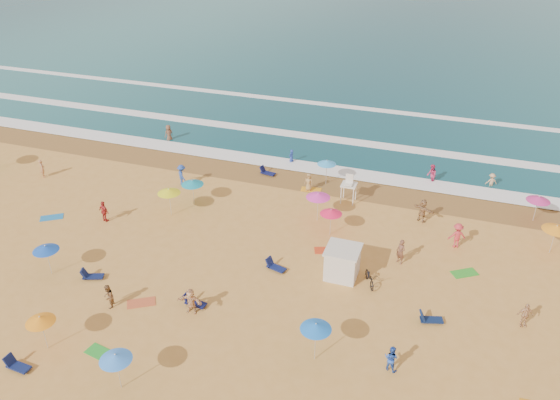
% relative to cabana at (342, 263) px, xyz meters
% --- Properties ---
extents(ground, '(220.00, 220.00, 0.00)m').
position_rel_cabana_xyz_m(ground, '(-4.81, -0.28, -1.00)').
color(ground, gold).
rests_on(ground, ground).
extents(ocean, '(220.00, 140.00, 0.18)m').
position_rel_cabana_xyz_m(ocean, '(-4.81, 83.72, -1.00)').
color(ocean, '#0C4756').
rests_on(ocean, ground).
extents(wet_sand, '(220.00, 220.00, 0.00)m').
position_rel_cabana_xyz_m(wet_sand, '(-4.81, 12.22, -0.99)').
color(wet_sand, olive).
rests_on(wet_sand, ground).
extents(surf_foam, '(200.00, 18.70, 0.05)m').
position_rel_cabana_xyz_m(surf_foam, '(-4.81, 21.04, -0.90)').
color(surf_foam, white).
rests_on(surf_foam, ground).
extents(cabana, '(2.00, 2.00, 2.00)m').
position_rel_cabana_xyz_m(cabana, '(0.00, 0.00, 0.00)').
color(cabana, silver).
rests_on(cabana, ground).
extents(cabana_roof, '(2.20, 2.20, 0.12)m').
position_rel_cabana_xyz_m(cabana_roof, '(0.00, 0.00, 1.06)').
color(cabana_roof, silver).
rests_on(cabana_roof, cabana).
extents(bicycle, '(1.41, 2.01, 1.00)m').
position_rel_cabana_xyz_m(bicycle, '(1.90, -0.30, -0.50)').
color(bicycle, black).
rests_on(bicycle, ground).
extents(lifeguard_stand, '(1.20, 1.20, 2.10)m').
position_rel_cabana_xyz_m(lifeguard_stand, '(-1.80, 9.82, 0.05)').
color(lifeguard_stand, white).
rests_on(lifeguard_stand, ground).
extents(beach_umbrellas, '(54.13, 30.50, 0.75)m').
position_rel_cabana_xyz_m(beach_umbrellas, '(-6.87, 0.83, 1.11)').
color(beach_umbrellas, blue).
rests_on(beach_umbrellas, ground).
extents(loungers, '(38.46, 26.39, 0.34)m').
position_rel_cabana_xyz_m(loungers, '(-0.67, -1.46, -0.83)').
color(loungers, '#0F194B').
rests_on(loungers, ground).
extents(towels, '(50.73, 24.67, 0.03)m').
position_rel_cabana_xyz_m(towels, '(-3.56, -2.85, -0.98)').
color(towels, red).
rests_on(towels, ground).
extents(beachgoers, '(42.34, 24.96, 2.15)m').
position_rel_cabana_xyz_m(beachgoers, '(-5.45, 5.33, -0.18)').
color(beachgoers, tan).
rests_on(beachgoers, ground).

